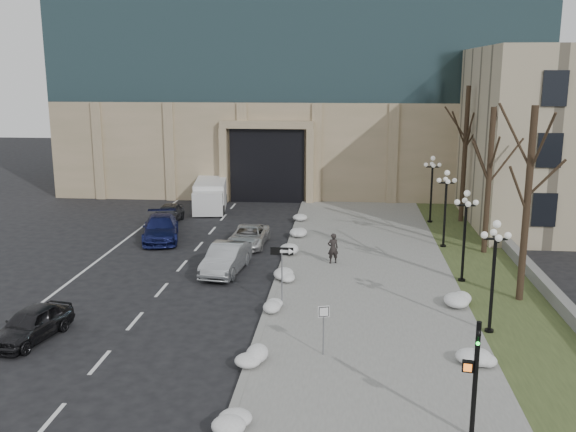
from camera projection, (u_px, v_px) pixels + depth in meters
name	position (u px, v px, depth m)	size (l,w,h in m)	color
ground	(269.00, 397.00, 21.00)	(160.00, 160.00, 0.00)	black
sidewalk	(365.00, 270.00, 34.27)	(9.00, 40.00, 0.12)	gray
curb	(282.00, 267.00, 34.67)	(0.30, 40.00, 0.14)	gray
grass_strip	(490.00, 274.00, 33.69)	(4.00, 40.00, 0.10)	#384522
stone_wall	(519.00, 258.00, 35.39)	(0.50, 30.00, 0.70)	slate
car_a	(31.00, 324.00, 25.36)	(1.59, 3.94, 1.34)	black
car_b	(226.00, 259.00, 33.86)	(1.63, 4.68, 1.54)	#9A9DA1
car_c	(161.00, 228.00, 40.43)	(2.15, 5.28, 1.53)	navy
car_d	(249.00, 236.00, 39.08)	(2.06, 4.47, 1.24)	silver
car_e	(169.00, 214.00, 44.95)	(1.60, 3.98, 1.36)	#303035
pedestrian	(333.00, 248.00, 35.10)	(0.62, 0.41, 1.69)	black
box_truck	(210.00, 196.00, 49.64)	(3.17, 6.87, 2.10)	silver
one_way_sign	(286.00, 258.00, 28.31)	(1.06, 0.28, 2.86)	slate
keep_sign	(324.00, 320.00, 23.60)	(0.43, 0.16, 2.04)	slate
traffic_signal	(474.00, 382.00, 18.20)	(0.63, 0.83, 3.65)	black
snow_clump_a	(234.00, 420.00, 19.08)	(1.10, 1.60, 0.36)	white
snow_clump_b	(251.00, 361.00, 22.98)	(1.10, 1.60, 0.36)	white
snow_clump_c	(280.00, 307.00, 28.20)	(1.10, 1.60, 0.36)	white
snow_clump_d	(282.00, 275.00, 32.64)	(1.10, 1.60, 0.36)	white
snow_clump_e	(293.00, 252.00, 36.73)	(1.10, 1.60, 0.36)	white
snow_clump_f	(297.00, 232.00, 41.41)	(1.10, 1.60, 0.36)	white
snow_clump_g	(302.00, 217.00, 45.49)	(1.10, 1.60, 0.36)	white
snow_clump_h	(481.00, 360.00, 23.01)	(1.10, 1.60, 0.36)	white
snow_clump_i	(460.00, 300.00, 29.06)	(1.10, 1.60, 0.36)	white
lamppost_a	(494.00, 261.00, 25.41)	(1.18, 1.18, 4.76)	black
lamppost_b	(465.00, 224.00, 31.72)	(1.18, 1.18, 4.76)	black
lamppost_c	(446.00, 198.00, 38.03)	(1.18, 1.18, 4.76)	black
lamppost_d	(432.00, 180.00, 44.34)	(1.18, 1.18, 4.76)	black
tree_near	(529.00, 177.00, 28.49)	(3.20, 3.20, 9.00)	black
tree_mid	(490.00, 160.00, 36.33)	(3.20, 3.20, 8.50)	black
tree_far	(466.00, 135.00, 43.95)	(3.20, 3.20, 9.50)	black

